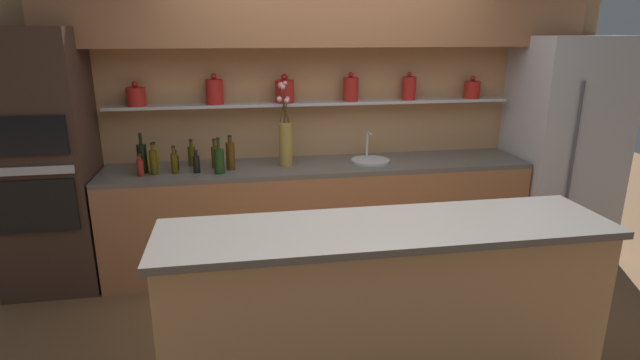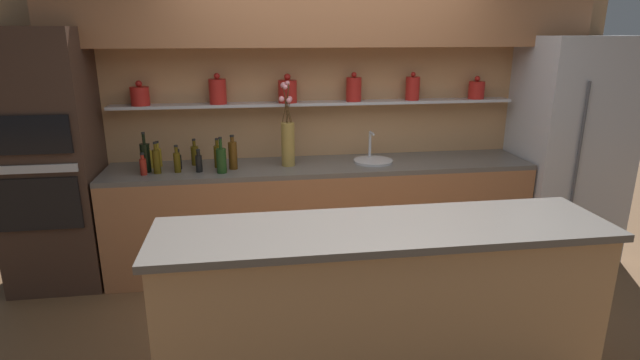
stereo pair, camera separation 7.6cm
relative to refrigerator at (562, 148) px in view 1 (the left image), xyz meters
name	(u,v)px [view 1 (the left image)]	position (x,y,z in m)	size (l,w,h in m)	color
ground_plane	(362,342)	(-2.16, -1.20, -0.99)	(12.00, 12.00, 0.00)	brown
back_wall_unit	(323,86)	(-2.17, 0.33, 0.56)	(5.20, 0.44, 2.60)	tan
back_counter_unit	(319,215)	(-2.25, 0.04, -0.53)	(3.58, 0.62, 0.92)	#99603D
island_counter	(384,310)	(-2.16, -1.64, -0.47)	(2.43, 0.61, 1.02)	tan
refrigerator	(562,148)	(0.00, 0.00, 0.00)	(0.87, 0.73, 1.97)	#B7B7BC
oven_tower	(44,164)	(-4.41, 0.04, 0.03)	(0.71, 0.64, 2.04)	#3D281E
flower_vase	(285,139)	(-2.53, 0.04, 0.16)	(0.13, 0.16, 0.70)	olive
sink_fixture	(370,159)	(-1.80, 0.05, -0.04)	(0.33, 0.33, 0.25)	#B7B7BC
bottle_oil_0	(174,162)	(-3.42, -0.04, 0.02)	(0.05, 0.05, 0.22)	#47380A
bottle_oil_1	(146,159)	(-3.67, 0.12, 0.02)	(0.05, 0.05, 0.21)	olive
bottle_sauce_2	(175,162)	(-3.43, 0.05, 0.00)	(0.05, 0.05, 0.17)	black
bottle_wine_3	(142,158)	(-3.67, 0.01, 0.06)	(0.08, 0.08, 0.32)	black
bottle_oil_4	(192,156)	(-3.31, 0.17, 0.02)	(0.06, 0.06, 0.23)	#47380A
bottle_oil_5	(154,162)	(-3.58, -0.05, 0.04)	(0.06, 0.06, 0.26)	#47380A
bottle_oil_6	(155,158)	(-3.60, 0.16, 0.02)	(0.06, 0.06, 0.21)	olive
bottle_sauce_7	(196,163)	(-3.25, -0.05, 0.01)	(0.05, 0.05, 0.18)	black
bottle_wine_8	(219,161)	(-3.07, -0.11, 0.04)	(0.08, 0.08, 0.29)	#193814
bottle_sauce_9	(140,167)	(-3.68, -0.08, 0.01)	(0.05, 0.05, 0.18)	maroon
bottle_oil_10	(215,156)	(-3.11, 0.06, 0.03)	(0.06, 0.06, 0.25)	#47380A
bottle_spirit_11	(230,155)	(-2.99, -0.01, 0.05)	(0.07, 0.07, 0.28)	#4C2D0C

